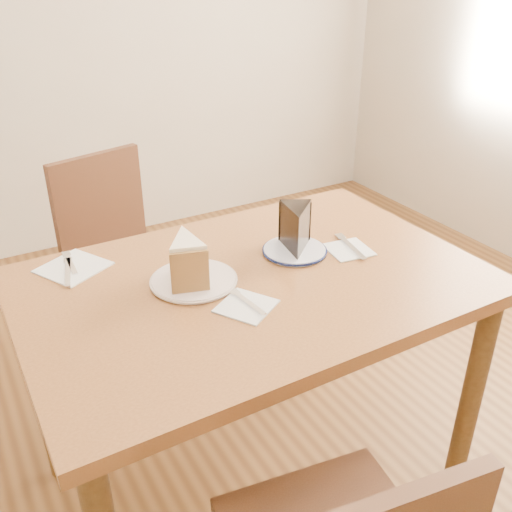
{
  "coord_description": "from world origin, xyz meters",
  "views": [
    {
      "loc": [
        -0.65,
        -1.13,
        1.51
      ],
      "look_at": [
        0.02,
        0.02,
        0.8
      ],
      "focal_mm": 40.0,
      "sensor_mm": 36.0,
      "label": 1
    }
  ],
  "objects_px": {
    "table": "(254,309)",
    "chair_far": "(125,261)",
    "plate_navy": "(295,250)",
    "carrot_cake": "(186,259)",
    "plate_cream": "(194,280)",
    "chocolate_cake": "(296,231)"
  },
  "relations": [
    {
      "from": "table",
      "to": "plate_cream",
      "type": "relative_size",
      "value": 5.53
    },
    {
      "from": "chair_far",
      "to": "carrot_cake",
      "type": "relative_size",
      "value": 6.75
    },
    {
      "from": "table",
      "to": "chocolate_cake",
      "type": "distance_m",
      "value": 0.25
    },
    {
      "from": "chocolate_cake",
      "to": "table",
      "type": "bearing_deg",
      "value": 47.81
    },
    {
      "from": "plate_cream",
      "to": "plate_navy",
      "type": "bearing_deg",
      "value": 1.6
    },
    {
      "from": "plate_cream",
      "to": "chocolate_cake",
      "type": "height_order",
      "value": "chocolate_cake"
    },
    {
      "from": "table",
      "to": "plate_cream",
      "type": "height_order",
      "value": "plate_cream"
    },
    {
      "from": "table",
      "to": "chair_far",
      "type": "relative_size",
      "value": 1.38
    },
    {
      "from": "table",
      "to": "carrot_cake",
      "type": "distance_m",
      "value": 0.24
    },
    {
      "from": "carrot_cake",
      "to": "table",
      "type": "bearing_deg",
      "value": -6.3
    },
    {
      "from": "plate_cream",
      "to": "carrot_cake",
      "type": "height_order",
      "value": "carrot_cake"
    },
    {
      "from": "table",
      "to": "carrot_cake",
      "type": "height_order",
      "value": "carrot_cake"
    },
    {
      "from": "plate_navy",
      "to": "chocolate_cake",
      "type": "height_order",
      "value": "chocolate_cake"
    },
    {
      "from": "plate_navy",
      "to": "carrot_cake",
      "type": "xyz_separation_m",
      "value": [
        -0.33,
        0.0,
        0.06
      ]
    },
    {
      "from": "chair_far",
      "to": "chocolate_cake",
      "type": "relative_size",
      "value": 6.84
    },
    {
      "from": "plate_navy",
      "to": "chair_far",
      "type": "bearing_deg",
      "value": 113.9
    },
    {
      "from": "plate_cream",
      "to": "plate_navy",
      "type": "xyz_separation_m",
      "value": [
        0.32,
        0.01,
        0.0
      ]
    },
    {
      "from": "carrot_cake",
      "to": "chocolate_cake",
      "type": "xyz_separation_m",
      "value": [
        0.33,
        -0.01,
        0.0
      ]
    },
    {
      "from": "chair_far",
      "to": "plate_navy",
      "type": "bearing_deg",
      "value": 99.52
    },
    {
      "from": "chair_far",
      "to": "table",
      "type": "bearing_deg",
      "value": 85.53
    },
    {
      "from": "table",
      "to": "plate_navy",
      "type": "relative_size",
      "value": 6.8
    },
    {
      "from": "chair_far",
      "to": "plate_navy",
      "type": "relative_size",
      "value": 4.91
    }
  ]
}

